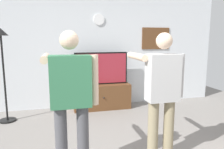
{
  "coord_description": "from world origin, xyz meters",
  "views": [
    {
      "loc": [
        -0.83,
        -2.31,
        1.65
      ],
      "look_at": [
        0.04,
        1.2,
        1.05
      ],
      "focal_mm": 35.01,
      "sensor_mm": 36.0,
      "label": 1
    }
  ],
  "objects_px": {
    "tv_stand": "(102,97)",
    "television": "(101,68)",
    "framed_picture": "(155,38)",
    "floor_lamp": "(2,56)",
    "person_standing_nearer_couch": "(162,90)",
    "wall_clock": "(99,20)",
    "person_standing_nearer_lamp": "(71,96)"
  },
  "relations": [
    {
      "from": "tv_stand",
      "to": "wall_clock",
      "type": "bearing_deg",
      "value": 90.0
    },
    {
      "from": "framed_picture",
      "to": "floor_lamp",
      "type": "height_order",
      "value": "framed_picture"
    },
    {
      "from": "television",
      "to": "person_standing_nearer_couch",
      "type": "relative_size",
      "value": 0.72
    },
    {
      "from": "framed_picture",
      "to": "floor_lamp",
      "type": "bearing_deg",
      "value": -169.76
    },
    {
      "from": "television",
      "to": "person_standing_nearer_couch",
      "type": "bearing_deg",
      "value": -82.02
    },
    {
      "from": "framed_picture",
      "to": "person_standing_nearer_lamp",
      "type": "height_order",
      "value": "framed_picture"
    },
    {
      "from": "person_standing_nearer_lamp",
      "to": "person_standing_nearer_couch",
      "type": "distance_m",
      "value": 1.19
    },
    {
      "from": "wall_clock",
      "to": "floor_lamp",
      "type": "height_order",
      "value": "wall_clock"
    },
    {
      "from": "television",
      "to": "framed_picture",
      "type": "xyz_separation_m",
      "value": [
        1.47,
        0.25,
        0.69
      ]
    },
    {
      "from": "tv_stand",
      "to": "person_standing_nearer_lamp",
      "type": "distance_m",
      "value": 2.7
    },
    {
      "from": "wall_clock",
      "to": "framed_picture",
      "type": "relative_size",
      "value": 0.36
    },
    {
      "from": "framed_picture",
      "to": "person_standing_nearer_couch",
      "type": "xyz_separation_m",
      "value": [
        -1.13,
        -2.65,
        -0.67
      ]
    },
    {
      "from": "wall_clock",
      "to": "television",
      "type": "bearing_deg",
      "value": -90.0
    },
    {
      "from": "framed_picture",
      "to": "person_standing_nearer_lamp",
      "type": "bearing_deg",
      "value": -130.05
    },
    {
      "from": "person_standing_nearer_lamp",
      "to": "person_standing_nearer_couch",
      "type": "xyz_separation_m",
      "value": [
        1.19,
        0.1,
        -0.02
      ]
    },
    {
      "from": "framed_picture",
      "to": "floor_lamp",
      "type": "distance_m",
      "value": 3.55
    },
    {
      "from": "television",
      "to": "floor_lamp",
      "type": "height_order",
      "value": "floor_lamp"
    },
    {
      "from": "tv_stand",
      "to": "television",
      "type": "bearing_deg",
      "value": 90.0
    },
    {
      "from": "television",
      "to": "person_standing_nearer_lamp",
      "type": "height_order",
      "value": "person_standing_nearer_lamp"
    },
    {
      "from": "tv_stand",
      "to": "person_standing_nearer_couch",
      "type": "xyz_separation_m",
      "value": [
        0.34,
        -2.36,
        0.69
      ]
    },
    {
      "from": "tv_stand",
      "to": "wall_clock",
      "type": "height_order",
      "value": "wall_clock"
    },
    {
      "from": "person_standing_nearer_lamp",
      "to": "television",
      "type": "bearing_deg",
      "value": 71.26
    },
    {
      "from": "television",
      "to": "floor_lamp",
      "type": "bearing_deg",
      "value": -169.31
    },
    {
      "from": "wall_clock",
      "to": "tv_stand",
      "type": "bearing_deg",
      "value": -90.0
    },
    {
      "from": "floor_lamp",
      "to": "person_standing_nearer_couch",
      "type": "xyz_separation_m",
      "value": [
        2.35,
        -2.02,
        -0.34
      ]
    },
    {
      "from": "person_standing_nearer_couch",
      "to": "floor_lamp",
      "type": "bearing_deg",
      "value": 139.24
    },
    {
      "from": "television",
      "to": "person_standing_nearer_lamp",
      "type": "relative_size",
      "value": 0.71
    },
    {
      "from": "tv_stand",
      "to": "framed_picture",
      "type": "xyz_separation_m",
      "value": [
        1.47,
        0.3,
        1.36
      ]
    },
    {
      "from": "framed_picture",
      "to": "tv_stand",
      "type": "bearing_deg",
      "value": -168.62
    },
    {
      "from": "framed_picture",
      "to": "person_standing_nearer_lamp",
      "type": "distance_m",
      "value": 3.66
    },
    {
      "from": "wall_clock",
      "to": "framed_picture",
      "type": "bearing_deg",
      "value": 0.2
    },
    {
      "from": "wall_clock",
      "to": "floor_lamp",
      "type": "bearing_deg",
      "value": -162.78
    }
  ]
}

